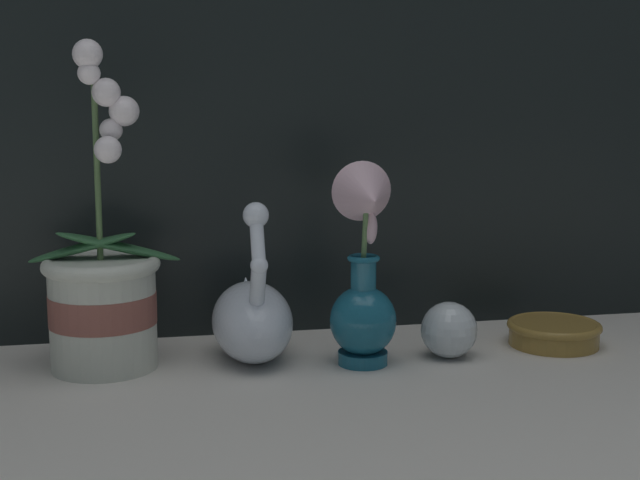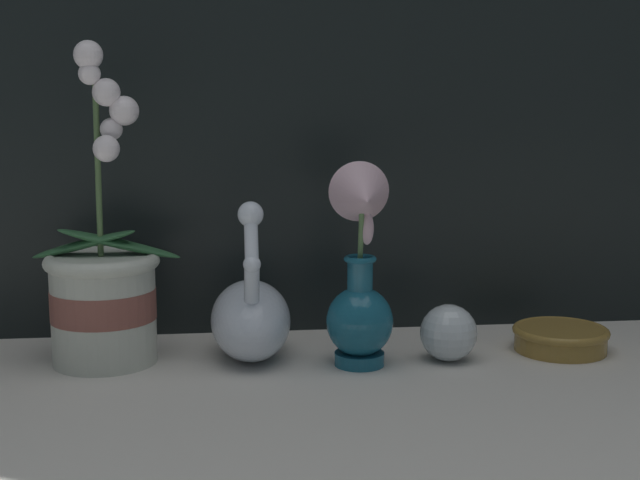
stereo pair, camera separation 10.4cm
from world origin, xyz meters
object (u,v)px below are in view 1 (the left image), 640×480
at_px(amber_dish, 554,332).
at_px(blue_vase, 365,278).
at_px(orchid_potted_plant, 103,294).
at_px(swan_figurine, 252,317).
at_px(glass_sphere, 449,330).

bearing_deg(amber_dish, blue_vase, -171.94).
bearing_deg(blue_vase, orchid_potted_plant, 170.22).
xyz_separation_m(orchid_potted_plant, swan_figurine, (0.20, -0.00, -0.04)).
distance_m(blue_vase, amber_dish, 0.32).
distance_m(glass_sphere, amber_dish, 0.17).
bearing_deg(amber_dish, swan_figurine, 178.01).
bearing_deg(glass_sphere, blue_vase, -173.63).
bearing_deg(amber_dish, glass_sphere, -170.72).
distance_m(orchid_potted_plant, amber_dish, 0.64).
bearing_deg(orchid_potted_plant, blue_vase, -9.78).
height_order(orchid_potted_plant, swan_figurine, orchid_potted_plant).
xyz_separation_m(orchid_potted_plant, amber_dish, (0.64, -0.02, -0.08)).
distance_m(orchid_potted_plant, glass_sphere, 0.47).
height_order(swan_figurine, glass_sphere, swan_figurine).
height_order(glass_sphere, amber_dish, glass_sphere).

